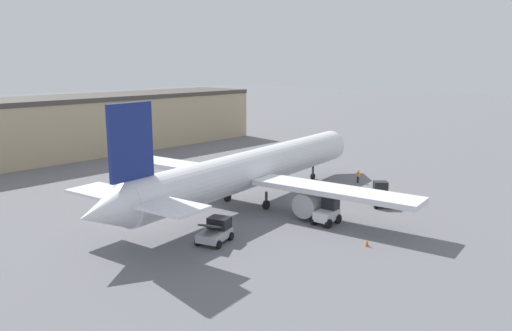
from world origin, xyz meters
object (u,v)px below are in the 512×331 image
(belt_loader_truck, at_px, (216,231))
(safety_cone_near, at_px, (397,204))
(baggage_tug, at_px, (328,212))
(pushback_tug, at_px, (381,195))
(safety_cone_far, at_px, (367,243))
(airplane, at_px, (251,170))
(ground_crew_worker, at_px, (358,176))

(belt_loader_truck, height_order, safety_cone_near, belt_loader_truck)
(baggage_tug, relative_size, pushback_tug, 0.86)
(safety_cone_far, bearing_deg, airplane, 79.70)
(ground_crew_worker, relative_size, safety_cone_far, 2.97)
(safety_cone_near, bearing_deg, belt_loader_truck, 161.80)
(airplane, height_order, safety_cone_far, airplane)
(safety_cone_near, bearing_deg, airplane, 127.44)
(safety_cone_far, bearing_deg, pushback_tug, 23.48)
(baggage_tug, distance_m, pushback_tug, 8.65)
(safety_cone_near, bearing_deg, ground_crew_worker, 52.85)
(ground_crew_worker, bearing_deg, baggage_tug, -147.02)
(baggage_tug, relative_size, safety_cone_far, 4.86)
(safety_cone_far, bearing_deg, safety_cone_near, 15.83)
(pushback_tug, bearing_deg, baggage_tug, 134.14)
(belt_loader_truck, xyz_separation_m, safety_cone_far, (7.43, -9.75, -0.66))
(ground_crew_worker, bearing_deg, pushback_tug, -124.11)
(baggage_tug, bearing_deg, belt_loader_truck, 154.18)
(safety_cone_near, bearing_deg, baggage_tug, 166.38)
(ground_crew_worker, bearing_deg, belt_loader_truck, -164.03)
(ground_crew_worker, relative_size, safety_cone_near, 2.97)
(ground_crew_worker, bearing_deg, safety_cone_far, -135.83)
(baggage_tug, xyz_separation_m, belt_loader_truck, (-10.11, 4.12, -0.20))
(ground_crew_worker, height_order, safety_cone_near, ground_crew_worker)
(ground_crew_worker, xyz_separation_m, pushback_tug, (-7.04, -6.94, 0.21))
(pushback_tug, bearing_deg, airplane, 88.15)
(baggage_tug, relative_size, belt_loader_truck, 0.76)
(airplane, bearing_deg, safety_cone_near, -59.77)
(safety_cone_near, height_order, safety_cone_far, same)
(airplane, relative_size, pushback_tug, 13.52)
(belt_loader_truck, distance_m, safety_cone_far, 12.28)
(pushback_tug, relative_size, safety_cone_far, 5.65)
(airplane, height_order, baggage_tug, airplane)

